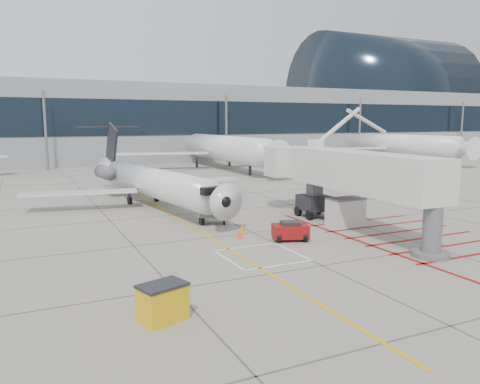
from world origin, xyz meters
name	(u,v)px	position (x,y,z in m)	size (l,w,h in m)	color
ground_plane	(283,247)	(0.00, 0.00, 0.00)	(260.00, 260.00, 0.00)	gray
regional_jet	(164,168)	(-3.13, 14.12, 3.55)	(21.51, 27.13, 7.11)	silver
jet_bridge	(362,179)	(6.57, 0.98, 3.61)	(8.54, 18.03, 7.21)	silver
pushback_tug	(290,230)	(1.23, 1.21, 0.64)	(2.20, 1.37, 1.28)	maroon
spill_bin	(163,302)	(-9.36, -7.03, 0.73)	(1.68, 1.12, 1.45)	#DEA40C
baggage_cart	(213,215)	(-1.28, 7.83, 0.61)	(1.94, 1.23, 1.23)	#555459
ground_power_unit	(346,212)	(6.95, 3.06, 1.01)	(2.55, 1.49, 2.02)	beige
cone_nose	(240,235)	(-1.45, 2.96, 0.24)	(0.35, 0.35, 0.48)	#FF4B0D
cone_side	(242,228)	(-0.57, 4.47, 0.28)	(0.40, 0.40, 0.56)	orange
terminal_building	(149,123)	(10.00, 70.00, 7.00)	(180.00, 28.00, 14.00)	gray
terminal_glass_band	(169,118)	(10.00, 55.95, 8.00)	(180.00, 0.10, 6.00)	black
terminal_dome	(382,95)	(70.00, 70.00, 14.00)	(40.00, 28.00, 28.00)	black
bg_aircraft_c	(218,132)	(14.99, 46.00, 5.79)	(34.71, 38.57, 11.57)	silver
bg_aircraft_d	(390,131)	(50.81, 46.00, 5.54)	(33.24, 36.93, 11.08)	silver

